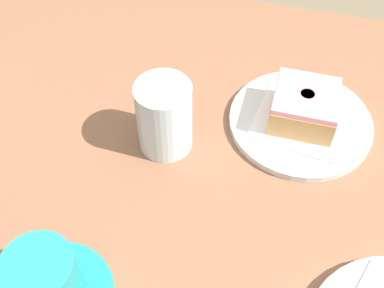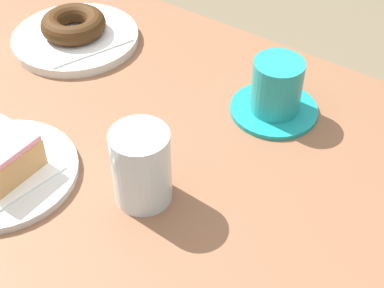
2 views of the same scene
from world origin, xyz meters
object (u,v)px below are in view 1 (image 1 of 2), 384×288
at_px(water_glass, 164,117).
at_px(coffee_cup, 47,285).
at_px(donut_glazed_square, 304,106).
at_px(plate_glazed_square, 300,122).

bearing_deg(water_glass, coffee_cup, 77.71).
relative_size(donut_glazed_square, coffee_cup, 0.67).
height_order(plate_glazed_square, coffee_cup, coffee_cup).
xyz_separation_m(donut_glazed_square, coffee_cup, (0.23, 0.32, 0.00)).
relative_size(plate_glazed_square, water_glass, 1.93).
distance_m(plate_glazed_square, water_glass, 0.20).
bearing_deg(donut_glazed_square, coffee_cup, 54.85).
height_order(plate_glazed_square, water_glass, water_glass).
xyz_separation_m(water_glass, coffee_cup, (0.05, 0.24, -0.01)).
distance_m(plate_glazed_square, donut_glazed_square, 0.03).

